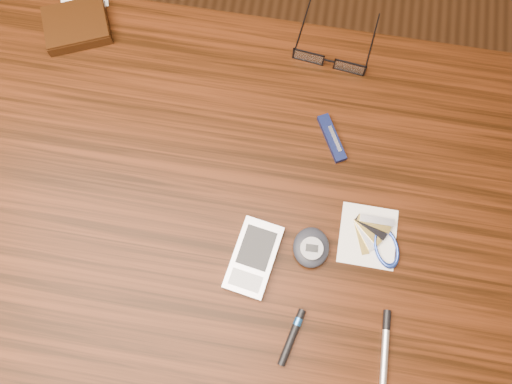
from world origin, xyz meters
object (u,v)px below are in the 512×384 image
eyeglasses (330,59)px  notepad_keys (377,240)px  desk (222,220)px  wallet_and_card (77,25)px  pda_phone (254,258)px  silver_pen (385,349)px  pedometer (311,247)px  pocket_knife (332,138)px

eyeglasses → notepad_keys: eyeglasses is taller
desk → wallet_and_card: size_ratio=6.06×
pda_phone → silver_pen: (0.21, -0.10, -0.00)m
notepad_keys → desk: bearing=176.0°
desk → pedometer: pedometer is taller
wallet_and_card → notepad_keys: size_ratio=1.57×
notepad_keys → silver_pen: 0.16m
notepad_keys → pocket_knife: 0.18m
notepad_keys → silver_pen: bearing=-80.5°
pda_phone → pocket_knife: (0.09, 0.21, -0.00)m
notepad_keys → pocket_knife: same height
pda_phone → notepad_keys: (0.18, 0.06, -0.00)m
pda_phone → notepad_keys: 0.19m
pedometer → silver_pen: pedometer is taller
silver_pen → wallet_and_card: bearing=142.4°
pda_phone → desk: bearing=132.6°
eyeglasses → wallet_and_card: bearing=-179.2°
wallet_and_card → notepad_keys: wallet_and_card is taller
desk → notepad_keys: bearing=-4.0°
eyeglasses → pedometer: (0.01, -0.32, -0.00)m
desk → silver_pen: bearing=-32.1°
pda_phone → pedometer: size_ratio=1.88×
desk → silver_pen: (0.28, -0.17, 0.11)m
pedometer → silver_pen: bearing=-45.5°
wallet_and_card → pedometer: pedometer is taller
pda_phone → eyeglasses: bearing=78.8°
wallet_and_card → eyeglasses: size_ratio=1.15×
pda_phone → silver_pen: bearing=-25.2°
pedometer → notepad_keys: size_ratio=0.62×
wallet_and_card → eyeglasses: eyeglasses is taller
desk → wallet_and_card: (-0.30, 0.27, 0.11)m
eyeglasses → pedometer: size_ratio=2.22×
desk → pedometer: (0.15, -0.05, 0.11)m
pedometer → wallet_and_card: bearing=144.9°
desk → pedometer: bearing=-17.2°
wallet_and_card → pda_phone: 0.51m
pedometer → desk: bearing=162.8°
pedometer → notepad_keys: pedometer is taller
notepad_keys → pocket_knife: size_ratio=1.28×
desk → pedometer: 0.20m
pda_phone → wallet_and_card: bearing=136.8°
eyeglasses → pocket_knife: 0.14m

